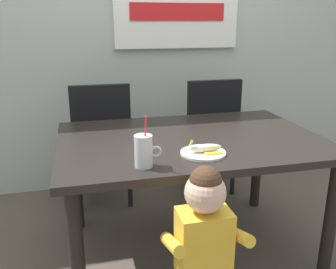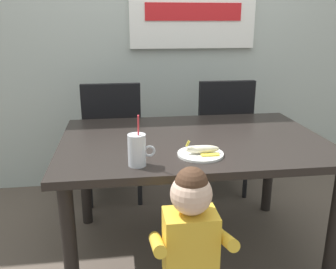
# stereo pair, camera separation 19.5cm
# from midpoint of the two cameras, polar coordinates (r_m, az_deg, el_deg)

# --- Properties ---
(ground_plane) EXTENTS (24.00, 24.00, 0.00)m
(ground_plane) POSITION_cam_midpoint_polar(r_m,az_deg,el_deg) (2.42, 0.82, -17.39)
(ground_plane) COLOR brown
(back_wall) EXTENTS (6.40, 0.17, 2.90)m
(back_wall) POSITION_cam_midpoint_polar(r_m,az_deg,el_deg) (3.11, -4.63, 18.59)
(back_wall) COLOR #ADB7B2
(back_wall) RESTS_ON ground
(dining_table) EXTENTS (1.50, 1.01, 0.74)m
(dining_table) POSITION_cam_midpoint_polar(r_m,az_deg,el_deg) (2.12, 0.89, -2.76)
(dining_table) COLOR black
(dining_table) RESTS_ON ground
(dining_chair_left) EXTENTS (0.44, 0.44, 0.96)m
(dining_chair_left) POSITION_cam_midpoint_polar(r_m,az_deg,el_deg) (2.79, -12.39, -0.52)
(dining_chair_left) COLOR black
(dining_chair_left) RESTS_ON ground
(dining_chair_right) EXTENTS (0.44, 0.45, 0.96)m
(dining_chair_right) POSITION_cam_midpoint_polar(r_m,az_deg,el_deg) (2.94, 4.43, 0.73)
(dining_chair_right) COLOR black
(dining_chair_right) RESTS_ON ground
(toddler_standing) EXTENTS (0.33, 0.24, 0.84)m
(toddler_standing) POSITION_cam_midpoint_polar(r_m,az_deg,el_deg) (1.57, 1.99, -15.69)
(toddler_standing) COLOR #3F4760
(toddler_standing) RESTS_ON ground
(milk_cup) EXTENTS (0.13, 0.08, 0.25)m
(milk_cup) POSITION_cam_midpoint_polar(r_m,az_deg,el_deg) (1.67, -7.16, -2.92)
(milk_cup) COLOR silver
(milk_cup) RESTS_ON dining_table
(snack_plate) EXTENTS (0.23, 0.23, 0.01)m
(snack_plate) POSITION_cam_midpoint_polar(r_m,az_deg,el_deg) (1.83, 2.51, -2.94)
(snack_plate) COLOR white
(snack_plate) RESTS_ON dining_table
(peeled_banana) EXTENTS (0.17, 0.11, 0.07)m
(peeled_banana) POSITION_cam_midpoint_polar(r_m,az_deg,el_deg) (1.82, 2.91, -2.24)
(peeled_banana) COLOR #F4EAC6
(peeled_banana) RESTS_ON snack_plate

